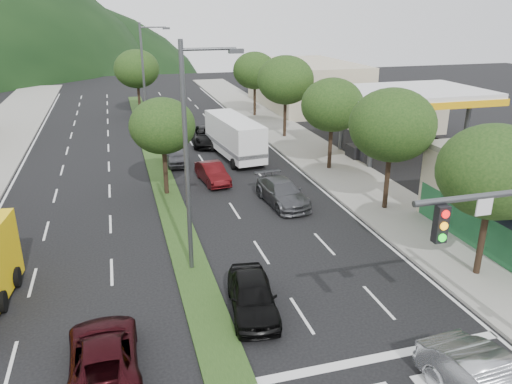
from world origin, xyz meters
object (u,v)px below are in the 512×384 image
object	(u,v)px
streetlight_near	(191,150)
car_queue_e	(177,155)
tree_r_e	(255,71)
car_queue_a	(252,295)
tree_med_near	(162,126)
car_queue_c	(213,173)
motorhome	(234,137)
tree_r_a	(494,172)
tree_med_far	(137,69)
car_queue_f	(228,120)
tree_r_b	(392,125)
tree_r_d	(286,80)
car_queue_d	(207,136)
tree_r_c	(332,105)
car_queue_b	(282,192)
suv_maroon	(104,355)
streetlight_mid	(146,76)

from	to	relation	value
streetlight_near	car_queue_e	distance (m)	17.29
tree_r_e	car_queue_a	world-z (taller)	tree_r_e
tree_med_near	car_queue_c	bearing A→B (deg)	25.14
tree_med_near	motorhome	world-z (taller)	tree_med_near
tree_r_a	car_queue_a	distance (m)	11.04
tree_med_far	car_queue_f	bearing A→B (deg)	-45.33
tree_r_b	tree_med_far	size ratio (longest dim) A/B	1.00
tree_r_d	car_queue_e	xyz separation A→B (m)	(-10.50, -5.47, -4.51)
tree_med_near	car_queue_d	xyz separation A→B (m)	(4.76, 11.53, -3.67)
tree_med_far	car_queue_f	size ratio (longest dim) A/B	1.58
tree_r_b	tree_r_c	distance (m)	8.01
tree_r_e	tree_med_far	distance (m)	12.65
tree_r_d	tree_r_e	size ratio (longest dim) A/B	1.07
car_queue_b	suv_maroon	bearing A→B (deg)	-134.26
streetlight_near	streetlight_mid	world-z (taller)	same
streetlight_mid	car_queue_e	bearing A→B (deg)	-81.31
car_queue_b	car_queue_d	world-z (taller)	car_queue_d
tree_r_d	tree_r_e	bearing A→B (deg)	90.00
tree_r_b	car_queue_e	distance (m)	16.92
tree_r_c	tree_r_e	distance (m)	20.00
tree_r_e	streetlight_near	size ratio (longest dim) A/B	0.67
tree_r_e	car_queue_f	distance (m)	7.13
car_queue_c	suv_maroon	bearing A→B (deg)	-118.39
tree_r_e	tree_r_d	bearing A→B (deg)	-90.00
tree_r_d	motorhome	xyz separation A→B (m)	(-5.88, -4.92, -3.52)
streetlight_near	car_queue_c	size ratio (longest dim) A/B	2.47
tree_r_c	motorhome	size ratio (longest dim) A/B	0.78
tree_r_d	car_queue_c	distance (m)	14.36
tree_r_e	streetlight_mid	size ratio (longest dim) A/B	0.67
tree_r_e	suv_maroon	bearing A→B (deg)	-112.54
tree_r_e	motorhome	xyz separation A→B (m)	(-5.88, -14.92, -3.23)
tree_med_near	tree_r_a	bearing A→B (deg)	-49.40
tree_r_e	suv_maroon	size ratio (longest dim) A/B	1.40
tree_med_near	car_queue_c	distance (m)	5.21
tree_med_far	tree_med_near	bearing A→B (deg)	-90.00
tree_r_e	car_queue_a	xyz separation A→B (m)	(-10.26, -36.00, -4.16)
tree_r_b	car_queue_d	size ratio (longest dim) A/B	1.28
suv_maroon	streetlight_near	bearing A→B (deg)	-124.27
tree_r_a	motorhome	distance (m)	22.11
streetlight_mid	car_queue_a	xyz separation A→B (m)	(1.54, -29.00, -4.85)
streetlight_near	suv_maroon	world-z (taller)	streetlight_near
tree_r_e	car_queue_e	distance (m)	19.17
tree_r_c	tree_r_d	world-z (taller)	tree_r_d
tree_r_d	car_queue_a	bearing A→B (deg)	-111.53
streetlight_mid	suv_maroon	world-z (taller)	streetlight_mid
motorhome	tree_r_c	bearing A→B (deg)	-46.98
car_queue_c	car_queue_f	size ratio (longest dim) A/B	0.92
tree_r_a	tree_r_d	xyz separation A→B (m)	(0.00, 26.00, 0.36)
car_queue_e	motorhome	size ratio (longest dim) A/B	0.47
tree_r_a	car_queue_d	bearing A→B (deg)	105.83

